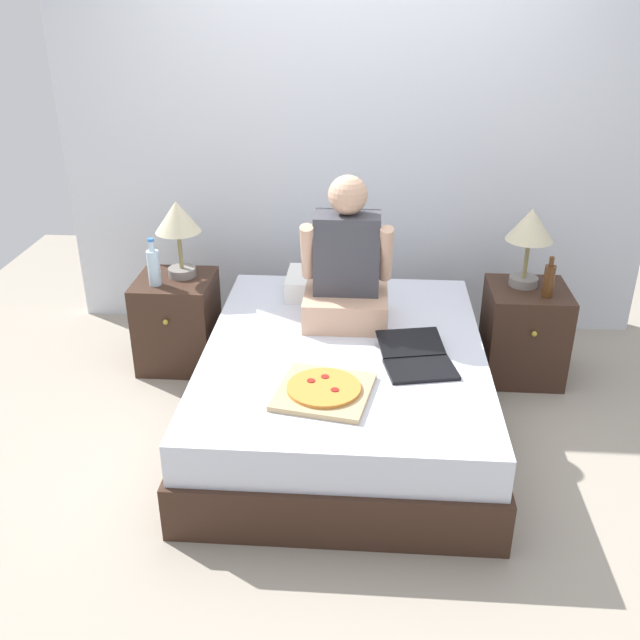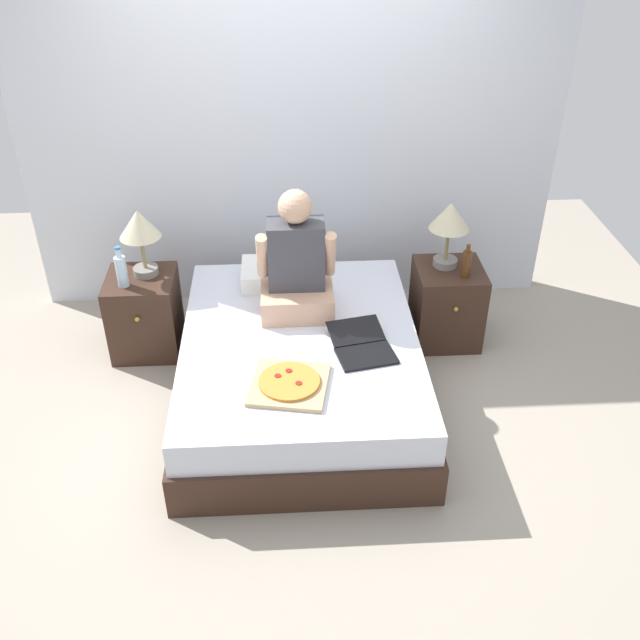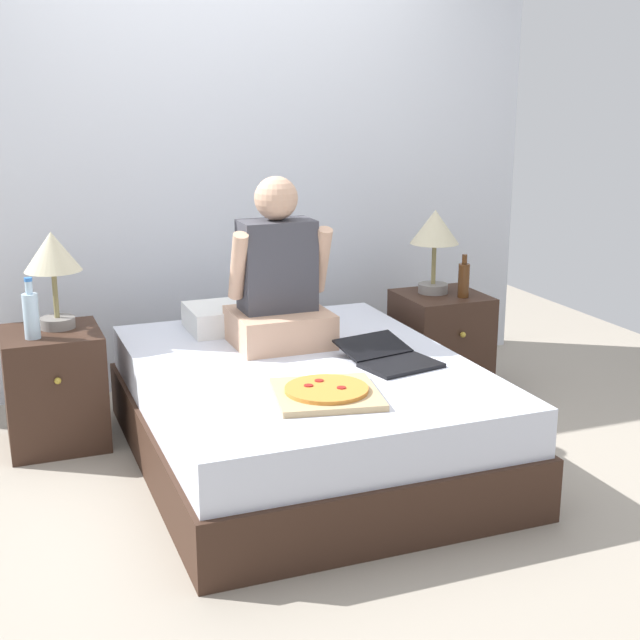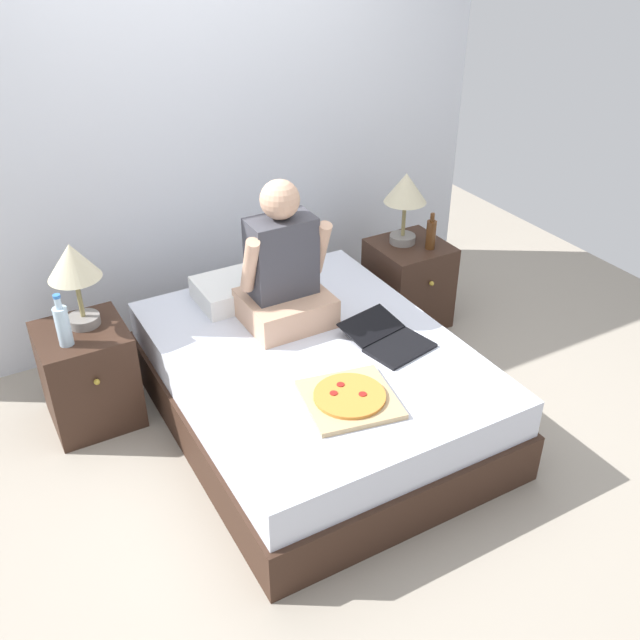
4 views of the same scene
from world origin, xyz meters
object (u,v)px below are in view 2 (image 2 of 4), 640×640
object	(u,v)px
nightstand_right	(447,304)
laptop	(363,347)
bed	(301,368)
lamp_on_right_nightstand	(450,221)
nightstand_left	(145,314)
person_seated	(296,268)
water_bottle	(121,270)
lamp_on_left_nightstand	(139,229)
beer_bottle	(466,263)
pizza_box	(289,383)

from	to	relation	value
nightstand_right	laptop	world-z (taller)	nightstand_right
bed	lamp_on_right_nightstand	xyz separation A→B (m)	(0.99, 0.65, 0.65)
nightstand_left	person_seated	bearing A→B (deg)	-15.47
water_bottle	nightstand_right	size ratio (longest dim) A/B	0.50
lamp_on_left_nightstand	water_bottle	world-z (taller)	lamp_on_left_nightstand
lamp_on_right_nightstand	beer_bottle	distance (m)	0.29
person_seated	laptop	distance (m)	0.65
beer_bottle	pizza_box	world-z (taller)	beer_bottle
nightstand_right	person_seated	xyz separation A→B (m)	(-1.02, -0.28, 0.47)
lamp_on_right_nightstand	beer_bottle	size ratio (longest dim) A/B	1.96
beer_bottle	laptop	xyz separation A→B (m)	(-0.73, -0.65, -0.16)
nightstand_left	person_seated	xyz separation A→B (m)	(1.01, -0.28, 0.47)
nightstand_left	lamp_on_right_nightstand	distance (m)	2.09
bed	lamp_on_right_nightstand	size ratio (longest dim) A/B	4.11
person_seated	nightstand_left	bearing A→B (deg)	164.53
bed	person_seated	distance (m)	0.61
lamp_on_right_nightstand	pizza_box	size ratio (longest dim) A/B	0.96
person_seated	pizza_box	distance (m)	0.82
laptop	pizza_box	distance (m)	0.52
nightstand_left	person_seated	size ratio (longest dim) A/B	0.70
beer_bottle	person_seated	distance (m)	1.11
water_bottle	lamp_on_right_nightstand	distance (m)	2.10
person_seated	pizza_box	bearing A→B (deg)	-94.91
lamp_on_left_nightstand	nightstand_right	distance (m)	2.08
bed	person_seated	bearing A→B (deg)	91.10
bed	water_bottle	world-z (taller)	water_bottle
laptop	person_seated	bearing A→B (deg)	127.13
bed	nightstand_left	xyz separation A→B (m)	(-1.02, 0.60, 0.05)
bed	pizza_box	distance (m)	0.53
person_seated	lamp_on_left_nightstand	bearing A→B (deg)	161.23
person_seated	pizza_box	world-z (taller)	person_seated
water_bottle	nightstand_right	xyz separation A→B (m)	(2.11, 0.09, -0.38)
nightstand_left	beer_bottle	world-z (taller)	beer_bottle
nightstand_right	person_seated	bearing A→B (deg)	-164.70
nightstand_right	pizza_box	size ratio (longest dim) A/B	1.17
lamp_on_right_nightstand	laptop	xyz separation A→B (m)	(-0.63, -0.80, -0.39)
lamp_on_right_nightstand	pizza_box	xyz separation A→B (m)	(-1.06, -1.10, -0.39)
nightstand_right	person_seated	size ratio (longest dim) A/B	0.70
beer_bottle	pizza_box	xyz separation A→B (m)	(-1.16, -0.95, -0.16)
lamp_on_right_nightstand	pizza_box	world-z (taller)	lamp_on_right_nightstand
lamp_on_left_nightstand	lamp_on_right_nightstand	size ratio (longest dim) A/B	1.00
bed	laptop	size ratio (longest dim) A/B	3.93
water_bottle	laptop	size ratio (longest dim) A/B	0.59
nightstand_left	lamp_on_left_nightstand	size ratio (longest dim) A/B	1.21
water_bottle	pizza_box	world-z (taller)	water_bottle
nightstand_right	beer_bottle	distance (m)	0.39
nightstand_right	lamp_on_right_nightstand	distance (m)	0.60
nightstand_right	lamp_on_right_nightstand	xyz separation A→B (m)	(-0.03, 0.05, 0.60)
beer_bottle	laptop	size ratio (longest dim) A/B	0.49
water_bottle	lamp_on_right_nightstand	bearing A→B (deg)	3.85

